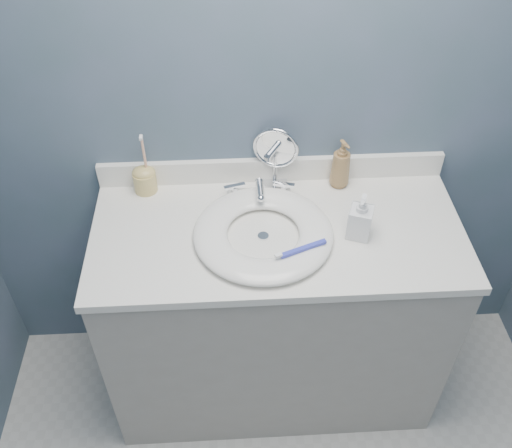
{
  "coord_description": "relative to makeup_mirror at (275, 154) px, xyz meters",
  "views": [
    {
      "loc": [
        -0.15,
        -0.35,
        2.17
      ],
      "look_at": [
        -0.07,
        0.94,
        0.94
      ],
      "focal_mm": 40.0,
      "sensor_mm": 36.0,
      "label": 1
    }
  ],
  "objects": [
    {
      "name": "toothbrush_lying",
      "position": [
        0.05,
        -0.37,
        -0.08
      ],
      "size": [
        0.17,
        0.08,
        0.02
      ],
      "rotation": [
        0.0,
        0.0,
        0.38
      ],
      "color": "#353FBF",
      "rests_on": "basin"
    },
    {
      "name": "soap_bottle_amber",
      "position": [
        0.23,
        -0.02,
        -0.04
      ],
      "size": [
        0.09,
        0.09,
        0.18
      ],
      "primitive_type": "imported",
      "rotation": [
        0.0,
        0.0,
        0.36
      ],
      "color": "olive",
      "rests_on": "countertop"
    },
    {
      "name": "vanity_cabinet",
      "position": [
        -0.01,
        -0.24,
        -0.58
      ],
      "size": [
        1.2,
        0.55,
        0.85
      ],
      "primitive_type": "cube",
      "color": "#A8A29A",
      "rests_on": "ground"
    },
    {
      "name": "faucet",
      "position": [
        -0.06,
        -0.07,
        -0.1
      ],
      "size": [
        0.25,
        0.13,
        0.07
      ],
      "color": "silver",
      "rests_on": "countertop"
    },
    {
      "name": "back_wall",
      "position": [
        -0.01,
        0.04,
        0.19
      ],
      "size": [
        2.2,
        0.02,
        2.4
      ],
      "primitive_type": "cube",
      "color": "#415962",
      "rests_on": "ground"
    },
    {
      "name": "toothbrush_holder",
      "position": [
        -0.45,
        -0.01,
        -0.07
      ],
      "size": [
        0.08,
        0.08,
        0.23
      ],
      "rotation": [
        0.0,
        0.0,
        0.17
      ],
      "color": "tan",
      "rests_on": "countertop"
    },
    {
      "name": "soap_bottle_clear",
      "position": [
        0.25,
        -0.27,
        -0.05
      ],
      "size": [
        0.09,
        0.09,
        0.16
      ],
      "primitive_type": "imported",
      "rotation": [
        0.0,
        0.0,
        -0.35
      ],
      "color": "silver",
      "rests_on": "countertop"
    },
    {
      "name": "backsplash",
      "position": [
        -0.01,
        0.02,
        -0.08
      ],
      "size": [
        1.22,
        0.02,
        0.09
      ],
      "primitive_type": "cube",
      "color": "white",
      "rests_on": "countertop"
    },
    {
      "name": "makeup_mirror",
      "position": [
        0.0,
        0.0,
        0.0
      ],
      "size": [
        0.16,
        0.09,
        0.23
      ],
      "rotation": [
        0.0,
        0.0,
        -0.27
      ],
      "color": "silver",
      "rests_on": "countertop"
    },
    {
      "name": "countertop",
      "position": [
        -0.01,
        -0.24,
        -0.14
      ],
      "size": [
        1.22,
        0.57,
        0.03
      ],
      "primitive_type": "cube",
      "color": "white",
      "rests_on": "vanity_cabinet"
    },
    {
      "name": "drain",
      "position": [
        -0.06,
        -0.27,
        -0.12
      ],
      "size": [
        0.04,
        0.04,
        0.01
      ],
      "primitive_type": "cylinder",
      "color": "silver",
      "rests_on": "countertop"
    },
    {
      "name": "basin",
      "position": [
        -0.06,
        -0.27,
        -0.11
      ],
      "size": [
        0.45,
        0.45,
        0.04
      ],
      "primitive_type": null,
      "color": "white",
      "rests_on": "countertop"
    }
  ]
}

